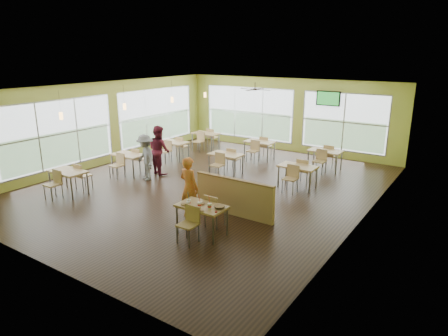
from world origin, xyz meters
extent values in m
plane|color=black|center=(0.00, 0.00, 0.00)|extent=(12.00, 12.00, 0.00)
plane|color=white|center=(0.00, 0.00, 3.20)|extent=(12.00, 12.00, 0.00)
cube|color=#A7B74A|center=(0.00, 6.00, 1.60)|extent=(10.00, 0.04, 3.20)
cube|color=#A7B74A|center=(0.00, -6.00, 1.60)|extent=(10.00, 0.04, 3.20)
cube|color=#A7B74A|center=(-5.00, 0.00, 1.60)|extent=(0.04, 12.00, 3.20)
cube|color=#A7B74A|center=(5.00, 0.00, 1.60)|extent=(0.04, 12.00, 3.20)
cube|color=white|center=(-4.98, -2.00, 1.53)|extent=(0.02, 4.50, 2.35)
cube|color=white|center=(-4.98, 3.00, 1.53)|extent=(0.02, 4.50, 2.35)
cube|color=white|center=(-2.00, 5.98, 1.53)|extent=(4.50, 0.02, 2.35)
cube|color=white|center=(2.50, 5.98, 1.53)|extent=(3.50, 0.02, 2.35)
cube|color=#B7BABC|center=(-4.97, 0.50, 0.35)|extent=(0.04, 9.40, 0.05)
cube|color=#B7BABC|center=(0.25, 5.97, 0.35)|extent=(8.00, 0.04, 0.05)
cube|color=tan|center=(2.00, -3.00, 0.73)|extent=(1.20, 0.70, 0.04)
cube|color=brown|center=(2.00, -3.00, 0.70)|extent=(1.22, 0.71, 0.01)
cylinder|color=slate|center=(1.46, -3.29, 0.35)|extent=(0.05, 0.05, 0.71)
cylinder|color=slate|center=(2.54, -3.29, 0.35)|extent=(0.05, 0.05, 0.71)
cylinder|color=slate|center=(1.46, -2.71, 0.35)|extent=(0.05, 0.05, 0.71)
cylinder|color=slate|center=(2.54, -2.71, 0.35)|extent=(0.05, 0.05, 0.71)
cube|color=tan|center=(2.00, -2.45, 0.45)|extent=(0.42, 0.42, 0.04)
cube|color=tan|center=(2.00, -2.26, 0.67)|extent=(0.42, 0.04, 0.40)
cube|color=tan|center=(2.00, -3.55, 0.45)|extent=(0.42, 0.42, 0.04)
cube|color=tan|center=(2.00, -3.74, 0.67)|extent=(0.42, 0.04, 0.40)
cube|color=tan|center=(2.00, -1.55, 0.50)|extent=(2.40, 0.12, 1.00)
cube|color=brown|center=(2.00, -1.55, 1.02)|extent=(2.40, 0.14, 0.04)
cube|color=tan|center=(-3.20, -3.00, 0.73)|extent=(1.20, 0.70, 0.04)
cube|color=brown|center=(-3.20, -3.00, 0.70)|extent=(1.22, 0.71, 0.01)
cylinder|color=slate|center=(-3.74, -3.29, 0.35)|extent=(0.05, 0.05, 0.71)
cylinder|color=slate|center=(-2.66, -3.29, 0.35)|extent=(0.05, 0.05, 0.71)
cylinder|color=slate|center=(-3.74, -2.71, 0.35)|extent=(0.05, 0.05, 0.71)
cylinder|color=slate|center=(-2.66, -2.71, 0.35)|extent=(0.05, 0.05, 0.71)
cube|color=tan|center=(-3.20, -2.45, 0.45)|extent=(0.42, 0.42, 0.04)
cube|color=tan|center=(-3.20, -2.26, 0.67)|extent=(0.42, 0.04, 0.40)
cube|color=tan|center=(-3.20, -3.55, 0.45)|extent=(0.42, 0.42, 0.04)
cube|color=tan|center=(-3.20, -3.74, 0.67)|extent=(0.42, 0.04, 0.40)
cube|color=tan|center=(-3.20, -0.50, 0.73)|extent=(1.20, 0.70, 0.04)
cube|color=brown|center=(-3.20, -0.50, 0.70)|extent=(1.22, 0.71, 0.01)
cylinder|color=slate|center=(-3.74, -0.79, 0.35)|extent=(0.05, 0.05, 0.71)
cylinder|color=slate|center=(-2.66, -0.79, 0.35)|extent=(0.05, 0.05, 0.71)
cylinder|color=slate|center=(-3.74, -0.21, 0.35)|extent=(0.05, 0.05, 0.71)
cylinder|color=slate|center=(-2.66, -0.21, 0.35)|extent=(0.05, 0.05, 0.71)
cube|color=tan|center=(-3.20, 0.05, 0.45)|extent=(0.42, 0.42, 0.04)
cube|color=tan|center=(-3.20, 0.24, 0.67)|extent=(0.42, 0.04, 0.40)
cube|color=tan|center=(-3.20, -1.05, 0.45)|extent=(0.42, 0.42, 0.04)
cube|color=tan|center=(-3.20, -1.24, 0.67)|extent=(0.42, 0.04, 0.40)
cube|color=tan|center=(-3.20, 2.00, 0.73)|extent=(1.20, 0.70, 0.04)
cube|color=brown|center=(-3.20, 2.00, 0.70)|extent=(1.22, 0.71, 0.01)
cylinder|color=slate|center=(-3.74, 1.71, 0.35)|extent=(0.05, 0.05, 0.71)
cylinder|color=slate|center=(-2.66, 1.71, 0.35)|extent=(0.05, 0.05, 0.71)
cylinder|color=slate|center=(-3.74, 2.29, 0.35)|extent=(0.05, 0.05, 0.71)
cylinder|color=slate|center=(-2.66, 2.29, 0.35)|extent=(0.05, 0.05, 0.71)
cube|color=tan|center=(-3.20, 2.55, 0.45)|extent=(0.42, 0.42, 0.04)
cube|color=tan|center=(-3.20, 2.74, 0.67)|extent=(0.42, 0.04, 0.40)
cube|color=tan|center=(-3.20, 1.45, 0.45)|extent=(0.42, 0.42, 0.04)
cube|color=tan|center=(-3.20, 1.26, 0.67)|extent=(0.42, 0.04, 0.40)
cube|color=tan|center=(-3.20, 4.20, 0.73)|extent=(1.20, 0.70, 0.04)
cube|color=brown|center=(-3.20, 4.20, 0.70)|extent=(1.22, 0.71, 0.01)
cylinder|color=slate|center=(-3.74, 3.91, 0.35)|extent=(0.05, 0.05, 0.71)
cylinder|color=slate|center=(-2.66, 3.91, 0.35)|extent=(0.05, 0.05, 0.71)
cylinder|color=slate|center=(-3.74, 4.49, 0.35)|extent=(0.05, 0.05, 0.71)
cylinder|color=slate|center=(-2.66, 4.49, 0.35)|extent=(0.05, 0.05, 0.71)
cube|color=tan|center=(-3.20, 4.75, 0.45)|extent=(0.42, 0.42, 0.04)
cube|color=tan|center=(-3.20, 4.94, 0.67)|extent=(0.42, 0.04, 0.40)
cube|color=tan|center=(-3.20, 3.65, 0.45)|extent=(0.42, 0.42, 0.04)
cube|color=tan|center=(-3.20, 3.46, 0.67)|extent=(0.42, 0.04, 0.40)
cube|color=tan|center=(-0.30, 1.50, 0.73)|extent=(1.20, 0.70, 0.04)
cube|color=brown|center=(-0.30, 1.50, 0.70)|extent=(1.22, 0.71, 0.01)
cylinder|color=slate|center=(-0.84, 1.21, 0.35)|extent=(0.05, 0.05, 0.71)
cylinder|color=slate|center=(0.24, 1.21, 0.35)|extent=(0.05, 0.05, 0.71)
cylinder|color=slate|center=(-0.84, 1.79, 0.35)|extent=(0.05, 0.05, 0.71)
cylinder|color=slate|center=(0.24, 1.79, 0.35)|extent=(0.05, 0.05, 0.71)
cube|color=tan|center=(-0.30, 2.05, 0.45)|extent=(0.42, 0.42, 0.04)
cube|color=tan|center=(-0.30, 2.24, 0.67)|extent=(0.42, 0.04, 0.40)
cube|color=tan|center=(-0.30, 0.95, 0.45)|extent=(0.42, 0.42, 0.04)
cube|color=tan|center=(-0.30, 0.76, 0.67)|extent=(0.42, 0.04, 0.40)
cube|color=tan|center=(-0.30, 4.00, 0.73)|extent=(1.20, 0.70, 0.04)
cube|color=brown|center=(-0.30, 4.00, 0.70)|extent=(1.22, 0.71, 0.01)
cylinder|color=slate|center=(-0.84, 3.71, 0.35)|extent=(0.05, 0.05, 0.71)
cylinder|color=slate|center=(0.24, 3.71, 0.35)|extent=(0.05, 0.05, 0.71)
cylinder|color=slate|center=(-0.84, 4.29, 0.35)|extent=(0.05, 0.05, 0.71)
cylinder|color=slate|center=(0.24, 4.29, 0.35)|extent=(0.05, 0.05, 0.71)
cube|color=tan|center=(-0.30, 4.55, 0.45)|extent=(0.42, 0.42, 0.04)
cube|color=tan|center=(-0.30, 4.74, 0.67)|extent=(0.42, 0.04, 0.40)
cube|color=tan|center=(-0.30, 3.45, 0.45)|extent=(0.42, 0.42, 0.04)
cube|color=tan|center=(-0.30, 3.26, 0.67)|extent=(0.42, 0.04, 0.40)
cube|color=tan|center=(2.50, 1.50, 0.73)|extent=(1.20, 0.70, 0.04)
cube|color=brown|center=(2.50, 1.50, 0.70)|extent=(1.22, 0.71, 0.01)
cylinder|color=slate|center=(1.96, 1.21, 0.35)|extent=(0.05, 0.05, 0.71)
cylinder|color=slate|center=(3.04, 1.21, 0.35)|extent=(0.05, 0.05, 0.71)
cylinder|color=slate|center=(1.96, 1.79, 0.35)|extent=(0.05, 0.05, 0.71)
cylinder|color=slate|center=(3.04, 1.79, 0.35)|extent=(0.05, 0.05, 0.71)
cube|color=tan|center=(2.50, 2.05, 0.45)|extent=(0.42, 0.42, 0.04)
cube|color=tan|center=(2.50, 2.24, 0.67)|extent=(0.42, 0.04, 0.40)
cube|color=tan|center=(2.50, 0.95, 0.45)|extent=(0.42, 0.42, 0.04)
cube|color=tan|center=(2.50, 0.76, 0.67)|extent=(0.42, 0.04, 0.40)
cube|color=tan|center=(2.50, 4.00, 0.73)|extent=(1.20, 0.70, 0.04)
cube|color=brown|center=(2.50, 4.00, 0.70)|extent=(1.22, 0.71, 0.01)
cylinder|color=slate|center=(1.96, 3.71, 0.35)|extent=(0.05, 0.05, 0.71)
cylinder|color=slate|center=(3.04, 3.71, 0.35)|extent=(0.05, 0.05, 0.71)
cylinder|color=slate|center=(1.96, 4.29, 0.35)|extent=(0.05, 0.05, 0.71)
cylinder|color=slate|center=(3.04, 4.29, 0.35)|extent=(0.05, 0.05, 0.71)
cube|color=tan|center=(2.50, 4.55, 0.45)|extent=(0.42, 0.42, 0.04)
cube|color=tan|center=(2.50, 4.74, 0.67)|extent=(0.42, 0.04, 0.40)
cube|color=tan|center=(2.50, 3.45, 0.45)|extent=(0.42, 0.42, 0.04)
cube|color=tan|center=(2.50, 3.26, 0.67)|extent=(0.42, 0.04, 0.40)
cylinder|color=#2D2119|center=(-3.20, -3.00, 2.85)|extent=(0.01, 0.01, 0.70)
cylinder|color=#ECA44D|center=(-3.20, -3.00, 2.45)|extent=(0.11, 0.11, 0.22)
cylinder|color=#2D2119|center=(-3.20, -0.50, 2.85)|extent=(0.01, 0.01, 0.70)
cylinder|color=#ECA44D|center=(-3.20, -0.50, 2.45)|extent=(0.11, 0.11, 0.22)
cylinder|color=#2D2119|center=(-3.20, 2.00, 2.85)|extent=(0.01, 0.01, 0.70)
cylinder|color=#ECA44D|center=(-3.20, 2.00, 2.45)|extent=(0.11, 0.11, 0.22)
cylinder|color=#2D2119|center=(-3.20, 4.20, 2.85)|extent=(0.01, 0.01, 0.70)
cylinder|color=#ECA44D|center=(-3.20, 4.20, 2.45)|extent=(0.11, 0.11, 0.22)
cylinder|color=#2D2119|center=(0.00, 3.00, 3.08)|extent=(0.03, 0.03, 0.24)
cylinder|color=#2D2119|center=(0.00, 3.00, 2.94)|extent=(0.16, 0.16, 0.06)
cube|color=#2D2119|center=(0.35, 3.00, 2.94)|extent=(0.55, 0.10, 0.01)
cube|color=#2D2119|center=(0.00, 3.35, 2.94)|extent=(0.10, 0.55, 0.01)
cube|color=#2D2119|center=(-0.35, 3.00, 2.94)|extent=(0.55, 0.10, 0.01)
cube|color=#2D2119|center=(0.00, 2.65, 2.94)|extent=(0.10, 0.55, 0.01)
cube|color=black|center=(1.80, 5.90, 2.45)|extent=(1.00, 0.06, 0.60)
cube|color=green|center=(1.80, 5.87, 2.45)|extent=(0.90, 0.01, 0.52)
imported|color=#DC4318|center=(1.09, -2.35, 0.84)|extent=(0.66, 0.48, 1.68)
imported|color=maroon|center=(-2.31, 0.18, 0.89)|extent=(1.04, 0.92, 1.77)
imported|color=slate|center=(-2.21, -0.62, 0.80)|extent=(1.19, 0.95, 1.60)
cone|color=white|center=(1.73, -3.16, 0.82)|extent=(0.10, 0.10, 0.13)
cylinder|color=red|center=(1.73, -3.16, 0.82)|extent=(0.09, 0.09, 0.04)
cylinder|color=white|center=(1.73, -3.16, 0.89)|extent=(0.10, 0.10, 0.01)
cylinder|color=blue|center=(1.73, -3.16, 1.00)|extent=(0.02, 0.06, 0.24)
cone|color=white|center=(1.78, -3.24, 0.81)|extent=(0.09, 0.09, 0.12)
cylinder|color=red|center=(1.78, -3.24, 0.81)|extent=(0.08, 0.08, 0.03)
cylinder|color=white|center=(1.78, -3.24, 0.87)|extent=(0.09, 0.09, 0.01)
cylinder|color=gold|center=(1.78, -3.24, 0.98)|extent=(0.03, 0.06, 0.22)
cone|color=white|center=(2.03, -3.13, 0.81)|extent=(0.09, 0.09, 0.13)
cylinder|color=red|center=(2.03, -3.13, 0.82)|extent=(0.09, 0.09, 0.04)
cylinder|color=white|center=(2.03, -3.13, 0.88)|extent=(0.10, 0.10, 0.01)
cylinder|color=red|center=(2.03, -3.13, 0.99)|extent=(0.02, 0.06, 0.23)
cone|color=white|center=(2.29, -3.08, 0.82)|extent=(0.10, 0.10, 0.14)
cylinder|color=red|center=(2.29, -3.08, 0.82)|extent=(0.09, 0.09, 0.04)
cylinder|color=white|center=(2.29, -3.08, 0.89)|extent=(0.11, 0.11, 0.01)
cylinder|color=red|center=(2.29, -3.08, 1.01)|extent=(0.01, 0.06, 0.24)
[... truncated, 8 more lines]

